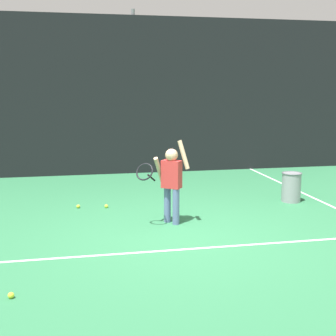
# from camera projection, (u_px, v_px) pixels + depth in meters

# --- Properties ---
(ground_plane) EXTENTS (20.00, 20.00, 0.00)m
(ground_plane) POSITION_uv_depth(u_px,v_px,m) (180.00, 235.00, 6.83)
(ground_plane) COLOR #2D7247
(court_line_baseline) EXTENTS (9.00, 0.05, 0.00)m
(court_line_baseline) POSITION_uv_depth(u_px,v_px,m) (190.00, 249.00, 6.23)
(court_line_baseline) COLOR white
(court_line_baseline) RESTS_ON ground
(court_line_sideline) EXTENTS (0.05, 9.00, 0.00)m
(court_line_sideline) POSITION_uv_depth(u_px,v_px,m) (334.00, 207.00, 8.40)
(court_line_sideline) COLOR white
(court_line_sideline) RESTS_ON ground
(back_fence_windscreen) EXTENTS (11.96, 0.08, 3.88)m
(back_fence_windscreen) POSITION_uv_depth(u_px,v_px,m) (134.00, 96.00, 11.47)
(back_fence_windscreen) COLOR black
(back_fence_windscreen) RESTS_ON ground
(fence_post_1) EXTENTS (0.09, 0.09, 4.03)m
(fence_post_1) POSITION_uv_depth(u_px,v_px,m) (134.00, 93.00, 11.51)
(fence_post_1) COLOR slate
(fence_post_1) RESTS_ON ground
(tennis_player) EXTENTS (0.89, 0.51, 1.35)m
(tennis_player) POSITION_uv_depth(u_px,v_px,m) (171.00, 179.00, 7.29)
(tennis_player) COLOR slate
(tennis_player) RESTS_ON ground
(ball_hopper) EXTENTS (0.38, 0.38, 0.56)m
(ball_hopper) POSITION_uv_depth(u_px,v_px,m) (291.00, 187.00, 8.78)
(ball_hopper) COLOR gray
(ball_hopper) RESTS_ON ground
(tennis_ball_0) EXTENTS (0.07, 0.07, 0.07)m
(tennis_ball_0) POSITION_uv_depth(u_px,v_px,m) (11.00, 295.00, 4.76)
(tennis_ball_0) COLOR #CCE033
(tennis_ball_0) RESTS_ON ground
(tennis_ball_2) EXTENTS (0.07, 0.07, 0.07)m
(tennis_ball_2) POSITION_uv_depth(u_px,v_px,m) (78.00, 206.00, 8.34)
(tennis_ball_2) COLOR #CCE033
(tennis_ball_2) RESTS_ON ground
(tennis_ball_3) EXTENTS (0.07, 0.07, 0.07)m
(tennis_ball_3) POSITION_uv_depth(u_px,v_px,m) (106.00, 206.00, 8.35)
(tennis_ball_3) COLOR #CCE033
(tennis_ball_3) RESTS_ON ground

